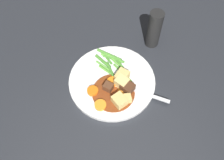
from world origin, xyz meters
TOP-DOWN VIEW (x-y plane):
  - ground_plane at (0.00, 0.00)m, footprint 3.00×3.00m
  - dinner_plate at (0.00, 0.00)m, footprint 0.25×0.25m
  - stew_sauce at (0.04, -0.00)m, footprint 0.12×0.12m
  - carrot_slice_0 at (0.03, -0.06)m, footprint 0.04×0.04m
  - carrot_slice_1 at (0.08, -0.04)m, footprint 0.04×0.04m
  - carrot_slice_2 at (0.01, -0.00)m, footprint 0.04×0.04m
  - carrot_slice_3 at (0.05, 0.02)m, footprint 0.03×0.03m
  - potato_chunk_0 at (0.07, 0.03)m, footprint 0.02×0.02m
  - potato_chunk_1 at (0.00, 0.03)m, footprint 0.05×0.05m
  - potato_chunk_2 at (0.08, 0.01)m, footprint 0.05×0.05m
  - potato_chunk_3 at (0.02, 0.03)m, footprint 0.05×0.05m
  - meat_chunk_0 at (0.04, 0.04)m, footprint 0.05×0.05m
  - meat_chunk_1 at (0.03, -0.01)m, footprint 0.03×0.03m
  - green_bean_0 at (-0.07, 0.01)m, footprint 0.04×0.06m
  - green_bean_1 at (-0.02, 0.03)m, footprint 0.07×0.05m
  - green_bean_2 at (-0.08, -0.01)m, footprint 0.05×0.03m
  - green_bean_3 at (-0.07, 0.01)m, footprint 0.05×0.04m
  - green_bean_4 at (-0.03, -0.01)m, footprint 0.05×0.05m
  - green_bean_5 at (-0.03, 0.03)m, footprint 0.07×0.01m
  - green_bean_6 at (-0.05, -0.02)m, footprint 0.04×0.05m
  - green_bean_7 at (-0.07, -0.02)m, footprint 0.05×0.05m
  - green_bean_8 at (-0.03, -0.00)m, footprint 0.07×0.03m
  - green_bean_9 at (-0.08, -0.00)m, footprint 0.03×0.05m
  - green_bean_10 at (-0.09, 0.00)m, footprint 0.05×0.07m
  - green_bean_11 at (-0.06, 0.03)m, footprint 0.05×0.03m
  - fork at (0.04, 0.07)m, footprint 0.09×0.16m
  - pepper_mill at (-0.14, 0.14)m, footprint 0.04×0.04m

SIDE VIEW (x-z plane):
  - ground_plane at x=0.00m, z-range 0.00..0.00m
  - dinner_plate at x=0.00m, z-range 0.00..0.01m
  - stew_sauce at x=0.04m, z-range 0.01..0.02m
  - fork at x=0.04m, z-range 0.01..0.02m
  - green_bean_6 at x=-0.05m, z-range 0.01..0.02m
  - green_bean_5 at x=-0.03m, z-range 0.01..0.02m
  - green_bean_1 at x=-0.02m, z-range 0.01..0.02m
  - green_bean_4 at x=-0.03m, z-range 0.01..0.02m
  - green_bean_3 at x=-0.07m, z-range 0.01..0.02m
  - green_bean_11 at x=-0.06m, z-range 0.01..0.02m
  - green_bean_2 at x=-0.08m, z-range 0.01..0.02m
  - green_bean_9 at x=-0.08m, z-range 0.01..0.02m
  - green_bean_0 at x=-0.07m, z-range 0.01..0.02m
  - green_bean_8 at x=-0.03m, z-range 0.01..0.02m
  - green_bean_10 at x=-0.09m, z-range 0.01..0.02m
  - green_bean_7 at x=-0.07m, z-range 0.01..0.02m
  - carrot_slice_0 at x=0.03m, z-range 0.01..0.02m
  - carrot_slice_1 at x=0.08m, z-range 0.01..0.02m
  - carrot_slice_3 at x=0.05m, z-range 0.01..0.02m
  - carrot_slice_2 at x=0.01m, z-range 0.01..0.02m
  - potato_chunk_0 at x=0.07m, z-range 0.01..0.04m
  - meat_chunk_1 at x=0.03m, z-range 0.01..0.04m
  - potato_chunk_2 at x=0.08m, z-range 0.01..0.04m
  - meat_chunk_0 at x=0.04m, z-range 0.01..0.04m
  - potato_chunk_1 at x=0.00m, z-range 0.01..0.04m
  - potato_chunk_3 at x=0.02m, z-range 0.01..0.04m
  - pepper_mill at x=-0.14m, z-range 0.00..0.13m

